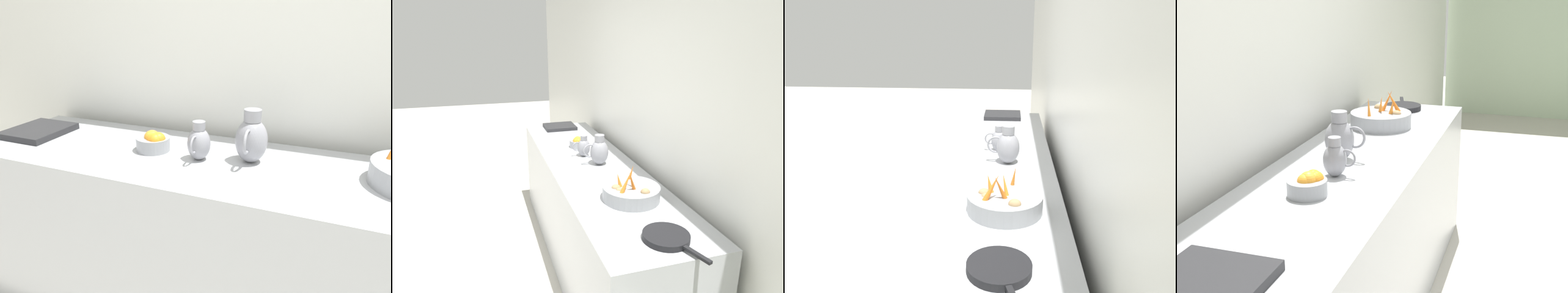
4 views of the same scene
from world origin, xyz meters
The scene contains 6 objects.
tile_wall_left centered at (-1.95, 0.33, 1.50)m, with size 0.10×9.02×3.00m, color silver.
prep_counter centered at (-1.48, -0.17, 0.46)m, with size 0.71×2.82×0.93m, color #ADAFB5.
orange_bowl centered at (-1.49, -0.65, 0.98)m, with size 0.17×0.17×0.11m.
metal_pitcher_tall centered at (-1.54, -0.16, 1.04)m, with size 0.21×0.15×0.25m.
metal_pitcher_short centered at (-1.47, -0.40, 1.01)m, with size 0.16×0.11×0.19m.
counter_sink_basin centered at (-1.48, -1.40, 0.94)m, with size 0.34×0.30×0.04m, color #232326.
Camera 1 is at (-0.02, 0.18, 1.58)m, focal length 32.47 mm.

